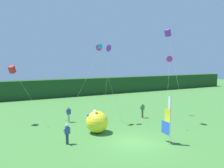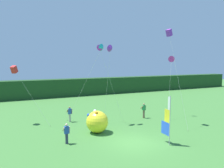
{
  "view_description": "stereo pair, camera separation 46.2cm",
  "coord_description": "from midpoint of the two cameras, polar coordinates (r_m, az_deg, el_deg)",
  "views": [
    {
      "loc": [
        -8.93,
        -14.19,
        6.39
      ],
      "look_at": [
        -0.82,
        2.41,
        4.47
      ],
      "focal_mm": 34.92,
      "sensor_mm": 36.0,
      "label": 1
    },
    {
      "loc": [
        -8.51,
        -14.39,
        6.39
      ],
      "look_at": [
        -0.82,
        2.41,
        4.47
      ],
      "focal_mm": 34.92,
      "sensor_mm": 36.0,
      "label": 2
    }
  ],
  "objects": [
    {
      "name": "kite_cyan_delta_0",
      "position": [
        22.05,
        -3.53,
        9.36
      ],
      "size": [
        3.53,
        2.92,
        8.14
      ],
      "color": "brown",
      "rests_on": "ground"
    },
    {
      "name": "kite_magenta_delta_3",
      "position": [
        22.01,
        -4.13,
        9.26
      ],
      "size": [
        2.99,
        0.35,
        8.05
      ],
      "color": "brown",
      "rests_on": "ground"
    },
    {
      "name": "kite_red_box_2",
      "position": [
        24.07,
        -25.16,
        3.39
      ],
      "size": [
        3.42,
        3.06,
        5.99
      ],
      "color": "brown",
      "rests_on": "ground"
    },
    {
      "name": "person_far_left",
      "position": [
        25.03,
        7.45,
        -6.77
      ],
      "size": [
        0.55,
        0.48,
        1.68
      ],
      "color": "brown",
      "rests_on": "ground"
    },
    {
      "name": "kite_purple_delta_5",
      "position": [
        22.18,
        -1.24,
        9.2
      ],
      "size": [
        0.8,
        1.81,
        8.06
      ],
      "color": "brown",
      "rests_on": "ground"
    },
    {
      "name": "person_near_banner",
      "position": [
        23.59,
        -11.87,
        -7.7
      ],
      "size": [
        0.55,
        0.48,
        1.65
      ],
      "color": "#B7B2A3",
      "rests_on": "ground"
    },
    {
      "name": "inflatable_balloon",
      "position": [
        19.83,
        -4.63,
        -9.84
      ],
      "size": [
        1.99,
        1.99,
        2.06
      ],
      "color": "yellow",
      "rests_on": "ground"
    },
    {
      "name": "banner_flag",
      "position": [
        17.54,
        13.62,
        -9.29
      ],
      "size": [
        0.06,
        1.03,
        3.82
      ],
      "color": "#B7B7BC",
      "rests_on": "ground"
    },
    {
      "name": "ground_plane",
      "position": [
        17.92,
        5.17,
        -14.97
      ],
      "size": [
        120.0,
        120.0,
        0.0
      ],
      "primitive_type": "plane",
      "color": "#3D7533"
    },
    {
      "name": "kite_magenta_delta_4",
      "position": [
        26.56,
        14.35,
        6.34
      ],
      "size": [
        2.29,
        2.31,
        7.07
      ],
      "color": "brown",
      "rests_on": "ground"
    },
    {
      "name": "person_mid_field",
      "position": [
        17.6,
        -12.44,
        -12.51
      ],
      "size": [
        0.55,
        0.48,
        1.62
      ],
      "color": "#2D334C",
      "rests_on": "ground"
    },
    {
      "name": "distant_treeline",
      "position": [
        40.8,
        -13.52,
        -0.98
      ],
      "size": [
        80.0,
        2.4,
        3.17
      ],
      "primitive_type": "cube",
      "color": "#1E421E",
      "rests_on": "ground"
    },
    {
      "name": "kite_purple_box_1",
      "position": [
        23.1,
        13.86,
        12.74
      ],
      "size": [
        0.76,
        3.33,
        9.64
      ],
      "color": "brown",
      "rests_on": "ground"
    }
  ]
}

